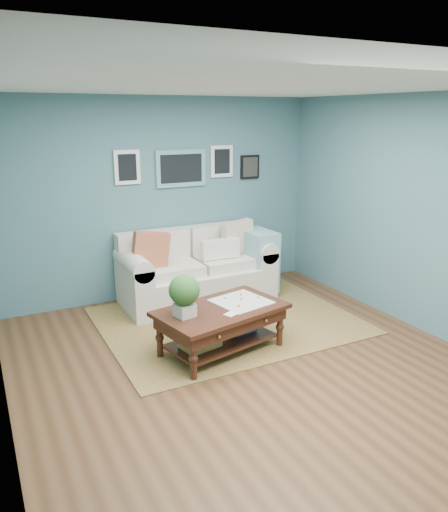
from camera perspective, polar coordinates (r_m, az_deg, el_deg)
room_shell at (r=4.71m, az=3.27°, el=2.34°), size 5.00×5.02×2.70m
area_rug at (r=6.22m, az=0.35°, el=-7.35°), size 2.99×2.39×0.01m
loveseat at (r=6.81m, az=-2.53°, el=-1.43°), size 2.08×0.94×1.07m
coffee_table at (r=5.26m, az=-0.99°, el=-6.96°), size 1.47×1.04×0.94m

